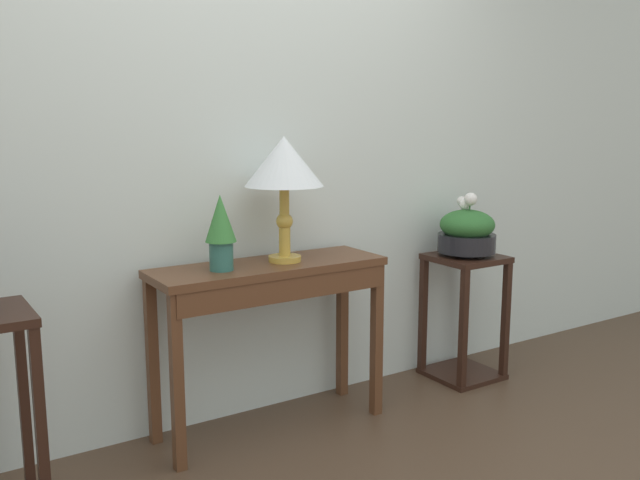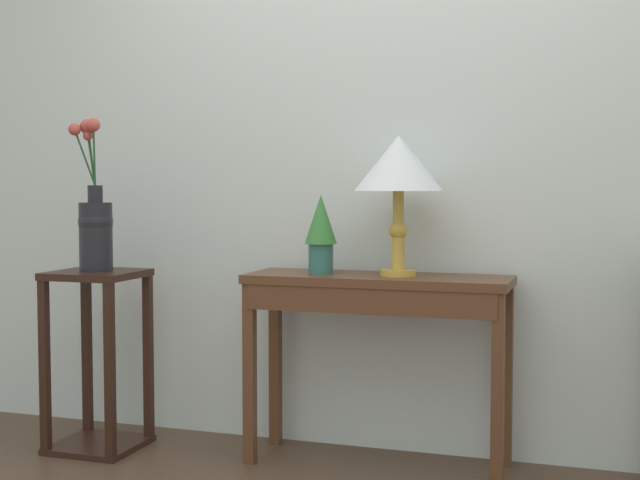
% 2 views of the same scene
% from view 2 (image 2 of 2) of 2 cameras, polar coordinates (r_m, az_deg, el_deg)
% --- Properties ---
extents(back_wall_with_art, '(9.00, 0.10, 2.80)m').
position_cam_2_polar(back_wall_with_art, '(3.76, 4.72, 7.70)').
color(back_wall_with_art, silver).
rests_on(back_wall_with_art, ground).
extents(console_table, '(1.05, 0.35, 0.77)m').
position_cam_2_polar(console_table, '(3.51, 3.66, -4.46)').
color(console_table, '#56331E').
rests_on(console_table, ground).
extents(table_lamp, '(0.35, 0.35, 0.55)m').
position_cam_2_polar(table_lamp, '(3.48, 5.09, 4.66)').
color(table_lamp, gold).
rests_on(table_lamp, console_table).
extents(potted_plant_on_console, '(0.13, 0.13, 0.32)m').
position_cam_2_polar(potted_plant_on_console, '(3.55, 0.06, 0.67)').
color(potted_plant_on_console, '#2D665B').
rests_on(potted_plant_on_console, console_table).
extents(pedestal_stand_left, '(0.35, 0.35, 0.77)m').
position_cam_2_polar(pedestal_stand_left, '(3.90, -14.16, -7.55)').
color(pedestal_stand_left, black).
rests_on(pedestal_stand_left, ground).
extents(flower_vase_tall_left, '(0.15, 0.17, 0.64)m').
position_cam_2_polar(flower_vase_tall_left, '(3.83, -14.32, 1.08)').
color(flower_vase_tall_left, black).
rests_on(flower_vase_tall_left, pedestal_stand_left).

